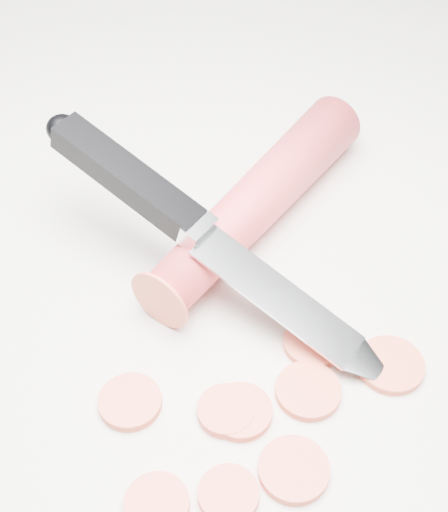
{
  "coord_description": "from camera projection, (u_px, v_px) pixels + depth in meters",
  "views": [
    {
      "loc": [
        -0.01,
        -0.26,
        0.35
      ],
      "look_at": [
        -0.03,
        0.04,
        0.02
      ],
      "focal_mm": 50.0,
      "sensor_mm": 36.0,
      "label": 1
    }
  ],
  "objects": [
    {
      "name": "ground",
      "position": [
        271.0,
        325.0,
        0.43
      ],
      "size": [
        2.4,
        2.4,
        0.0
      ],
      "primitive_type": "plane",
      "color": "silver",
      "rests_on": "ground"
    },
    {
      "name": "carrot",
      "position": [
        258.0,
        200.0,
        0.48
      ],
      "size": [
        0.14,
        0.2,
        0.04
      ],
      "primitive_type": "cylinder",
      "rotation": [
        1.57,
        0.0,
        -0.55
      ],
      "color": "red",
      "rests_on": "ground"
    },
    {
      "name": "carrot_slice_0",
      "position": [
        228.0,
        494.0,
        0.36
      ],
      "size": [
        0.03,
        0.03,
        0.01
      ],
      "primitive_type": "cylinder",
      "color": "#EF553B",
      "rests_on": "ground"
    },
    {
      "name": "carrot_slice_1",
      "position": [
        157.0,
        504.0,
        0.35
      ],
      "size": [
        0.03,
        0.03,
        0.01
      ],
      "primitive_type": "cylinder",
      "color": "#EF553B",
      "rests_on": "ground"
    },
    {
      "name": "carrot_slice_2",
      "position": [
        313.0,
        343.0,
        0.42
      ],
      "size": [
        0.04,
        0.04,
        0.01
      ],
      "primitive_type": "cylinder",
      "color": "#EF553B",
      "rests_on": "ground"
    },
    {
      "name": "carrot_slice_3",
      "position": [
        226.0,
        411.0,
        0.39
      ],
      "size": [
        0.03,
        0.03,
        0.01
      ],
      "primitive_type": "cylinder",
      "color": "#EF553B",
      "rests_on": "ground"
    },
    {
      "name": "carrot_slice_4",
      "position": [
        391.0,
        365.0,
        0.41
      ],
      "size": [
        0.04,
        0.04,
        0.01
      ],
      "primitive_type": "cylinder",
      "color": "#EF553B",
      "rests_on": "ground"
    },
    {
      "name": "carrot_slice_5",
      "position": [
        241.0,
        412.0,
        0.39
      ],
      "size": [
        0.03,
        0.03,
        0.01
      ],
      "primitive_type": "cylinder",
      "color": "#EF553B",
      "rests_on": "ground"
    },
    {
      "name": "carrot_slice_6",
      "position": [
        294.0,
        470.0,
        0.37
      ],
      "size": [
        0.04,
        0.04,
        0.01
      ],
      "primitive_type": "cylinder",
      "color": "#EF553B",
      "rests_on": "ground"
    },
    {
      "name": "carrot_slice_7",
      "position": [
        130.0,
        402.0,
        0.39
      ],
      "size": [
        0.04,
        0.04,
        0.01
      ],
      "primitive_type": "cylinder",
      "color": "#EF553B",
      "rests_on": "ground"
    },
    {
      "name": "carrot_slice_8",
      "position": [
        308.0,
        391.0,
        0.4
      ],
      "size": [
        0.04,
        0.04,
        0.01
      ],
      "primitive_type": "cylinder",
      "color": "#EF553B",
      "rests_on": "ground"
    },
    {
      "name": "kitchen_knife",
      "position": [
        217.0,
        241.0,
        0.42
      ],
      "size": [
        0.24,
        0.16,
        0.08
      ],
      "primitive_type": null,
      "color": "silver",
      "rests_on": "ground"
    }
  ]
}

